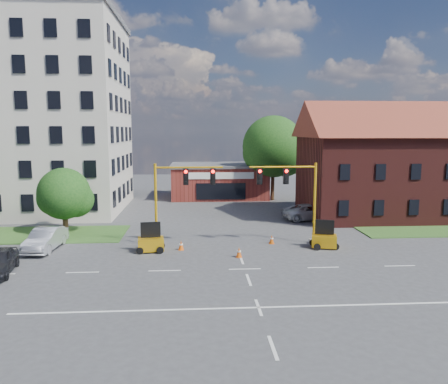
# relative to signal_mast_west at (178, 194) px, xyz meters

# --- Properties ---
(ground) EXTENTS (120.00, 120.00, 0.00)m
(ground) POSITION_rel_signal_mast_west_xyz_m (4.36, -6.00, -3.92)
(ground) COLOR #3E3E40
(ground) RESTS_ON ground
(grass_verge_ne) EXTENTS (14.00, 4.00, 0.08)m
(grass_verge_ne) POSITION_rel_signal_mast_west_xyz_m (22.36, 3.00, -3.88)
(grass_verge_ne) COLOR #315620
(grass_verge_ne) RESTS_ON ground
(lane_markings) EXTENTS (60.00, 36.00, 0.01)m
(lane_markings) POSITION_rel_signal_mast_west_xyz_m (4.36, -9.00, -3.91)
(lane_markings) COLOR white
(lane_markings) RESTS_ON ground
(office_block) EXTENTS (18.40, 15.40, 20.60)m
(office_block) POSITION_rel_signal_mast_west_xyz_m (-15.64, 15.91, 6.39)
(office_block) COLOR beige
(office_block) RESTS_ON ground
(brick_shop) EXTENTS (12.40, 8.40, 4.30)m
(brick_shop) POSITION_rel_signal_mast_west_xyz_m (4.36, 23.99, -1.76)
(brick_shop) COLOR maroon
(brick_shop) RESTS_ON ground
(townhouse_row) EXTENTS (21.00, 11.00, 11.50)m
(townhouse_row) POSITION_rel_signal_mast_west_xyz_m (22.36, 10.00, 2.01)
(townhouse_row) COLOR #4B1916
(townhouse_row) RESTS_ON ground
(tree_large) EXTENTS (7.96, 7.58, 10.43)m
(tree_large) POSITION_rel_signal_mast_west_xyz_m (11.24, 21.08, 2.44)
(tree_large) COLOR #3E2616
(tree_large) RESTS_ON ground
(tree_nw_front) EXTENTS (4.53, 4.32, 5.55)m
(tree_nw_front) POSITION_rel_signal_mast_west_xyz_m (-9.42, 4.58, -0.68)
(tree_nw_front) COLOR #3E2616
(tree_nw_front) RESTS_ON ground
(signal_mast_west) EXTENTS (5.30, 0.60, 6.20)m
(signal_mast_west) POSITION_rel_signal_mast_west_xyz_m (0.00, 0.00, 0.00)
(signal_mast_west) COLOR gray
(signal_mast_west) RESTS_ON ground
(signal_mast_east) EXTENTS (5.30, 0.60, 6.20)m
(signal_mast_east) POSITION_rel_signal_mast_west_xyz_m (8.71, 0.00, 0.00)
(signal_mast_east) COLOR gray
(signal_mast_east) RESTS_ON ground
(trailer_west) EXTENTS (1.94, 1.42, 2.06)m
(trailer_west) POSITION_rel_signal_mast_west_xyz_m (-1.91, -1.58, -3.28)
(trailer_west) COLOR gold
(trailer_west) RESTS_ON ground
(trailer_east) EXTENTS (2.02, 1.61, 2.01)m
(trailer_east) POSITION_rel_signal_mast_west_xyz_m (10.75, -1.43, -3.29)
(trailer_east) COLOR gold
(trailer_east) RESTS_ON ground
(cone_a) EXTENTS (0.40, 0.40, 0.70)m
(cone_a) POSITION_rel_signal_mast_west_xyz_m (-2.70, -1.14, -3.58)
(cone_a) COLOR #DD550B
(cone_a) RESTS_ON ground
(cone_b) EXTENTS (0.40, 0.40, 0.70)m
(cone_b) POSITION_rel_signal_mast_west_xyz_m (0.23, -1.31, -3.58)
(cone_b) COLOR #DD550B
(cone_b) RESTS_ON ground
(cone_c) EXTENTS (0.40, 0.40, 0.70)m
(cone_c) POSITION_rel_signal_mast_west_xyz_m (4.24, -3.41, -3.58)
(cone_c) COLOR #DD550B
(cone_c) RESTS_ON ground
(cone_d) EXTENTS (0.40, 0.40, 0.70)m
(cone_d) POSITION_rel_signal_mast_west_xyz_m (7.10, 0.02, -3.58)
(cone_d) COLOR #DD550B
(cone_d) RESTS_ON ground
(pickup_white) EXTENTS (5.83, 3.38, 1.53)m
(pickup_white) POSITION_rel_signal_mast_west_xyz_m (12.48, 8.79, -3.16)
(pickup_white) COLOR silver
(pickup_white) RESTS_ON ground
(sedan_silver_front) EXTENTS (2.00, 4.96, 1.60)m
(sedan_silver_front) POSITION_rel_signal_mast_west_xyz_m (-9.59, -0.62, -3.12)
(sedan_silver_front) COLOR #B1B3BA
(sedan_silver_front) RESTS_ON ground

